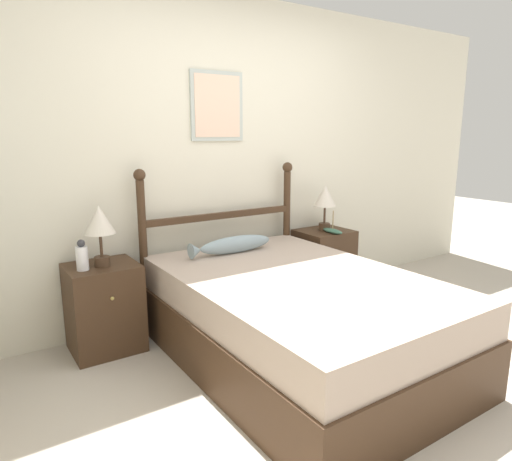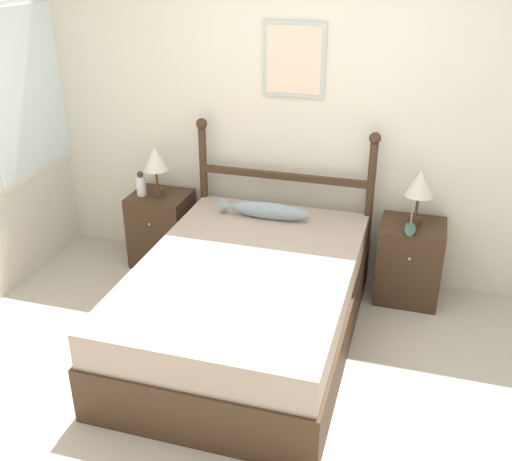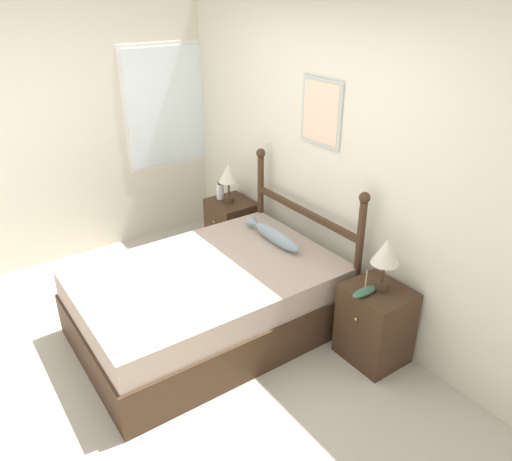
# 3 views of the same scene
# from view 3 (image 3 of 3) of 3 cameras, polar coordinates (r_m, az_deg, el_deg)

# --- Properties ---
(ground_plane) EXTENTS (16.00, 16.00, 0.00)m
(ground_plane) POSITION_cam_3_polar(r_m,az_deg,el_deg) (4.00, -11.88, -15.08)
(ground_plane) COLOR #B7AD9E
(wall_back) EXTENTS (6.40, 0.08, 2.55)m
(wall_back) POSITION_cam_3_polar(r_m,az_deg,el_deg) (4.18, 8.63, 7.49)
(wall_back) COLOR beige
(wall_back) RESTS_ON ground_plane
(wall_left) EXTENTS (0.08, 6.40, 2.55)m
(wall_left) POSITION_cam_3_polar(r_m,az_deg,el_deg) (5.26, -22.59, 9.71)
(wall_left) COLOR beige
(wall_left) RESTS_ON ground_plane
(bed) EXTENTS (1.38, 2.05, 0.59)m
(bed) POSITION_cam_3_polar(r_m,az_deg,el_deg) (4.12, -5.47, -8.01)
(bed) COLOR #3D2819
(bed) RESTS_ON ground_plane
(headboard) EXTENTS (1.41, 0.09, 1.23)m
(headboard) POSITION_cam_3_polar(r_m,az_deg,el_deg) (4.41, 5.52, 0.57)
(headboard) COLOR #3D2819
(headboard) RESTS_ON ground_plane
(nightstand_left) EXTENTS (0.46, 0.43, 0.61)m
(nightstand_left) POSITION_cam_3_polar(r_m,az_deg,el_deg) (5.24, -2.77, 0.27)
(nightstand_left) COLOR #3D2819
(nightstand_left) RESTS_ON ground_plane
(nightstand_right) EXTENTS (0.46, 0.43, 0.61)m
(nightstand_right) POSITION_cam_3_polar(r_m,az_deg,el_deg) (3.93, 13.43, -10.33)
(nightstand_right) COLOR #3D2819
(nightstand_right) RESTS_ON ground_plane
(table_lamp_left) EXTENTS (0.20, 0.20, 0.41)m
(table_lamp_left) POSITION_cam_3_polar(r_m,az_deg,el_deg) (5.00, -3.17, 6.36)
(table_lamp_left) COLOR #422D1E
(table_lamp_left) RESTS_ON nightstand_left
(table_lamp_right) EXTENTS (0.20, 0.20, 0.41)m
(table_lamp_right) POSITION_cam_3_polar(r_m,az_deg,el_deg) (3.62, 14.60, -2.66)
(table_lamp_right) COLOR #422D1E
(table_lamp_right) RESTS_ON nightstand_right
(bottle) EXTENTS (0.08, 0.08, 0.20)m
(bottle) POSITION_cam_3_polar(r_m,az_deg,el_deg) (5.16, -4.12, 4.59)
(bottle) COLOR white
(bottle) RESTS_ON nightstand_left
(model_boat) EXTENTS (0.08, 0.23, 0.20)m
(model_boat) POSITION_cam_3_polar(r_m,az_deg,el_deg) (3.68, 12.32, -6.82)
(model_boat) COLOR #386651
(model_boat) RESTS_ON nightstand_right
(fish_pillow) EXTENTS (0.68, 0.12, 0.13)m
(fish_pillow) POSITION_cam_3_polar(r_m,az_deg,el_deg) (4.32, 2.03, -0.56)
(fish_pillow) COLOR #8499A3
(fish_pillow) RESTS_ON bed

